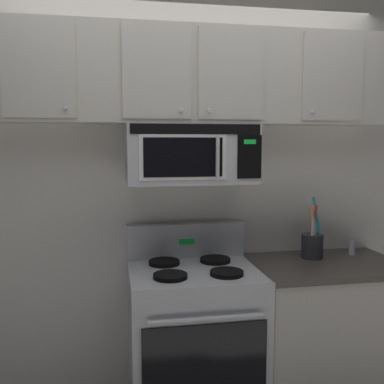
{
  "coord_description": "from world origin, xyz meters",
  "views": [
    {
      "loc": [
        -0.46,
        -2.05,
        1.64
      ],
      "look_at": [
        0.0,
        0.49,
        1.35
      ],
      "focal_mm": 41.14,
      "sensor_mm": 36.0,
      "label": 1
    }
  ],
  "objects": [
    {
      "name": "counter_segment",
      "position": [
        0.84,
        0.43,
        0.45
      ],
      "size": [
        0.93,
        0.65,
        0.9
      ],
      "color": "#BCB7AD",
      "rests_on": "ground_plane"
    },
    {
      "name": "salt_shaker",
      "position": [
        1.09,
        0.57,
        0.96
      ],
      "size": [
        0.04,
        0.04,
        0.12
      ],
      "color": "white",
      "rests_on": "counter_segment"
    },
    {
      "name": "over_range_microwave",
      "position": [
        -0.0,
        0.54,
        1.58
      ],
      "size": [
        0.76,
        0.43,
        0.35
      ],
      "color": "#B7BABF"
    },
    {
      "name": "back_wall",
      "position": [
        0.0,
        0.79,
        1.35
      ],
      "size": [
        5.2,
        0.1,
        2.7
      ],
      "primitive_type": "cube",
      "color": "silver",
      "rests_on": "ground_plane"
    },
    {
      "name": "stove_range",
      "position": [
        0.0,
        0.42,
        0.47
      ],
      "size": [
        0.76,
        0.69,
        1.12
      ],
      "color": "#B7BABF",
      "rests_on": "ground_plane"
    },
    {
      "name": "utensil_crock_charcoal",
      "position": [
        0.8,
        0.54,
        1.0
      ],
      "size": [
        0.14,
        0.14,
        0.4
      ],
      "color": "#2D2D33",
      "rests_on": "counter_segment"
    },
    {
      "name": "upper_cabinets",
      "position": [
        -0.0,
        0.57,
        2.02
      ],
      "size": [
        2.5,
        0.36,
        0.55
      ],
      "color": "#BCB7AD"
    }
  ]
}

